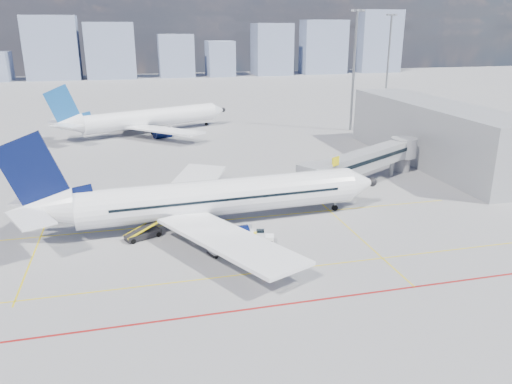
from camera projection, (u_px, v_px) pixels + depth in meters
ground at (233, 248)px, 52.10m from camera, size 420.00×420.00×0.00m
apron_markings at (235, 265)px, 48.37m from camera, size 90.00×35.12×0.01m
jet_bridge at (369, 160)px, 71.91m from camera, size 23.55×15.78×6.30m
terminal_block at (435, 133)px, 83.68m from camera, size 10.00×42.00×10.00m
floodlight_mast_ne at (354, 68)px, 107.22m from camera, size 3.20×0.61×25.45m
floodlight_mast_far at (389, 57)px, 145.67m from camera, size 3.20×0.61×25.45m
distant_skyline at (145, 50)px, 223.02m from camera, size 252.56×15.93×29.95m
main_aircraft at (206, 199)px, 57.07m from camera, size 43.31×37.72×12.63m
second_aircraft at (144, 119)px, 106.60m from camera, size 38.65×32.70×11.82m
baggage_tug at (263, 237)px, 53.00m from camera, size 2.33×1.77×1.46m
cargo_dolly at (224, 245)px, 50.53m from camera, size 3.51×2.47×1.76m
belt_loader at (144, 233)px, 54.35m from camera, size 5.58×3.44×2.30m
ramp_worker at (256, 240)px, 51.46m from camera, size 0.76×0.87×2.01m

